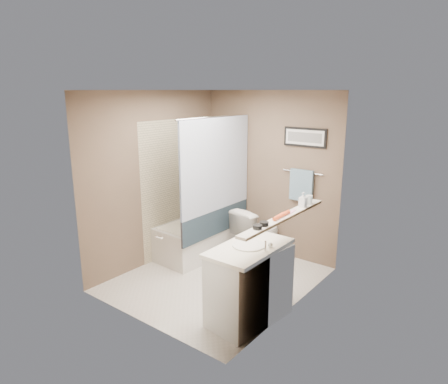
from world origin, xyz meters
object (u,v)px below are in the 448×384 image
Objects in this scene: toilet at (257,233)px; glass_jar at (309,200)px; bathtub at (203,236)px; hair_brush_front at (279,216)px; candle_bowl_far at (264,224)px; hair_brush_back at (284,214)px; candle_bowl_near at (257,227)px; soap_bottle at (303,200)px; vanity at (249,285)px.

toilet is 7.68× the size of glass_jar.
bathtub is 0.85m from toilet.
glass_jar is at bearing 165.47° from toilet.
hair_brush_front is 2.20× the size of glass_jar.
hair_brush_back reaches higher than candle_bowl_far.
bathtub is 2.13m from hair_brush_back.
bathtub is 2.36m from candle_bowl_near.
candle_bowl_near is 0.41× the size of hair_brush_front.
toilet is at bearing 133.19° from hair_brush_back.
bathtub is 2.30m from candle_bowl_far.
soap_bottle reaches higher than candle_bowl_far.
bathtub is 2.05m from soap_bottle.
hair_brush_back is 1.31× the size of soap_bottle.
candle_bowl_far is 0.83m from soap_bottle.
candle_bowl_far is at bearing -29.41° from bathtub.
candle_bowl_far is at bearing -5.73° from vanity.
hair_brush_back is at bearing -90.00° from soap_bottle.
candle_bowl_near is at bearing -90.00° from soap_bottle.
vanity is 0.76m from candle_bowl_far.
candle_bowl_near is 1.10m from glass_jar.
toilet is 0.85× the size of vanity.
soap_bottle is at bearing 158.88° from toilet.
candle_bowl_near is (1.79, -1.27, 0.89)m from bathtub.
hair_brush_back is at bearing 90.00° from candle_bowl_near.
glass_jar is at bearing 85.33° from vanity.
bathtub is at bearing 147.25° from candle_bowl_far.
glass_jar reaches higher than toilet.
candle_bowl_near reaches higher than toilet.
bathtub is 16.67× the size of candle_bowl_near.
bathtub is at bearing 157.01° from hair_brush_back.
candle_bowl_far is 0.54× the size of soap_bottle.
soap_bottle is (0.00, -0.15, 0.03)m from glass_jar.
glass_jar is (1.01, -0.49, 0.78)m from toilet.
candle_bowl_far is 0.98m from glass_jar.
soap_bottle reaches higher than hair_brush_front.
hair_brush_back reaches higher than bathtub.
toilet is 4.58× the size of soap_bottle.
bathtub is 2.01m from glass_jar.
hair_brush_front and hair_brush_back have the same top height.
glass_jar is (0.00, 0.69, 0.03)m from hair_brush_front.
candle_bowl_far is at bearing 90.00° from candle_bowl_near.
candle_bowl_near reaches higher than vanity.
hair_brush_front is (0.00, 0.28, 0.00)m from candle_bowl_far.
glass_jar is 0.60× the size of soap_bottle.
soap_bottle reaches higher than candle_bowl_near.
soap_bottle is at bearing 90.00° from hair_brush_back.
hair_brush_front reaches higher than vanity.
hair_brush_front is (1.79, -0.86, 0.89)m from bathtub.
soap_bottle is at bearing 83.24° from vanity.
glass_jar reaches higher than candle_bowl_near.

